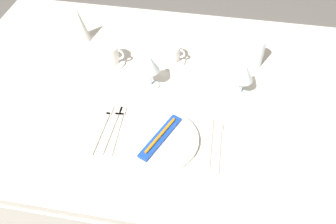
# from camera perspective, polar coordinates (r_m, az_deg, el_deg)

# --- Properties ---
(ground_plane) EXTENTS (6.00, 6.00, 0.00)m
(ground_plane) POSITION_cam_1_polar(r_m,az_deg,el_deg) (1.95, 0.55, -12.31)
(ground_plane) COLOR slate
(dining_table) EXTENTS (1.80, 1.11, 0.74)m
(dining_table) POSITION_cam_1_polar(r_m,az_deg,el_deg) (1.42, 0.74, 1.12)
(dining_table) COLOR silver
(dining_table) RESTS_ON ground
(dinner_plate) EXTENTS (0.26, 0.26, 0.02)m
(dinner_plate) POSITION_cam_1_polar(r_m,az_deg,el_deg) (1.19, -1.01, -4.57)
(dinner_plate) COLOR white
(dinner_plate) RESTS_ON dining_table
(toothbrush_package) EXTENTS (0.12, 0.21, 0.02)m
(toothbrush_package) POSITION_cam_1_polar(r_m,az_deg,el_deg) (1.18, -1.02, -4.07)
(toothbrush_package) COLOR blue
(toothbrush_package) RESTS_ON dinner_plate
(fork_outer) EXTENTS (0.03, 0.22, 0.00)m
(fork_outer) POSITION_cam_1_polar(r_m,az_deg,el_deg) (1.24, -8.10, -2.56)
(fork_outer) COLOR beige
(fork_outer) RESTS_ON dining_table
(fork_inner) EXTENTS (0.02, 0.22, 0.00)m
(fork_inner) POSITION_cam_1_polar(r_m,az_deg,el_deg) (1.25, -9.03, -2.39)
(fork_inner) COLOR beige
(fork_inner) RESTS_ON dining_table
(fork_salad) EXTENTS (0.02, 0.22, 0.00)m
(fork_salad) POSITION_cam_1_polar(r_m,az_deg,el_deg) (1.26, -10.53, -2.39)
(fork_salad) COLOR beige
(fork_salad) RESTS_ON dining_table
(dinner_knife) EXTENTS (0.02, 0.23, 0.00)m
(dinner_knife) POSITION_cam_1_polar(r_m,az_deg,el_deg) (1.20, 6.68, -5.07)
(dinner_knife) COLOR beige
(dinner_knife) RESTS_ON dining_table
(spoon_soup) EXTENTS (0.03, 0.21, 0.01)m
(spoon_soup) POSITION_cam_1_polar(r_m,az_deg,el_deg) (1.21, 8.26, -4.66)
(spoon_soup) COLOR beige
(spoon_soup) RESTS_ON dining_table
(saucer_left) EXTENTS (0.12, 0.12, 0.01)m
(saucer_left) POSITION_cam_1_polar(r_m,az_deg,el_deg) (1.49, 0.44, 8.40)
(saucer_left) COLOR white
(saucer_left) RESTS_ON dining_table
(coffee_cup_left) EXTENTS (0.10, 0.08, 0.06)m
(coffee_cup_left) POSITION_cam_1_polar(r_m,az_deg,el_deg) (1.47, 0.52, 9.52)
(coffee_cup_left) COLOR white
(coffee_cup_left) RESTS_ON saucer_left
(saucer_right) EXTENTS (0.12, 0.12, 0.01)m
(saucer_right) POSITION_cam_1_polar(r_m,az_deg,el_deg) (1.50, -9.30, 7.98)
(saucer_right) COLOR white
(saucer_right) RESTS_ON dining_table
(coffee_cup_right) EXTENTS (0.10, 0.08, 0.07)m
(coffee_cup_right) POSITION_cam_1_polar(r_m,az_deg,el_deg) (1.47, -9.43, 9.24)
(coffee_cup_right) COLOR white
(coffee_cup_right) RESTS_ON saucer_right
(wine_glass_centre) EXTENTS (0.07, 0.07, 0.14)m
(wine_glass_centre) POSITION_cam_1_polar(r_m,az_deg,el_deg) (1.31, 12.24, 6.15)
(wine_glass_centre) COLOR silver
(wine_glass_centre) RESTS_ON dining_table
(wine_glass_left) EXTENTS (0.07, 0.07, 0.14)m
(wine_glass_left) POSITION_cam_1_polar(r_m,az_deg,el_deg) (1.32, -2.94, 7.58)
(wine_glass_left) COLOR silver
(wine_glass_left) RESTS_ON dining_table
(drink_tumbler) EXTENTS (0.06, 0.06, 0.12)m
(drink_tumbler) POSITION_cam_1_polar(r_m,az_deg,el_deg) (1.49, 14.07, 9.12)
(drink_tumbler) COLOR silver
(drink_tumbler) RESTS_ON dining_table
(napkin_folded) EXTENTS (0.08, 0.08, 0.16)m
(napkin_folded) POSITION_cam_1_polar(r_m,az_deg,el_deg) (1.62, -14.18, 13.64)
(napkin_folded) COLOR white
(napkin_folded) RESTS_ON dining_table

